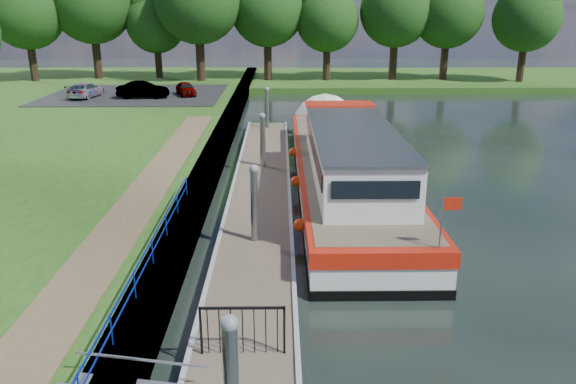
{
  "coord_description": "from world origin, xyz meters",
  "views": [
    {
      "loc": [
        0.84,
        -8.37,
        7.61
      ],
      "look_at": [
        1.09,
        10.44,
        1.4
      ],
      "focal_mm": 35.0,
      "sensor_mm": 36.0,
      "label": 1
    }
  ],
  "objects_px": {
    "car_c": "(86,90)",
    "car_b": "(143,90)",
    "barge": "(343,162)",
    "car_a": "(186,89)",
    "pontoon": "(260,201)"
  },
  "relations": [
    {
      "from": "car_c",
      "to": "car_a",
      "type": "bearing_deg",
      "value": -165.17
    },
    {
      "from": "barge",
      "to": "car_b",
      "type": "distance_m",
      "value": 24.36
    },
    {
      "from": "barge",
      "to": "car_a",
      "type": "distance_m",
      "value": 24.05
    },
    {
      "from": "pontoon",
      "to": "car_b",
      "type": "xyz_separation_m",
      "value": [
        -9.9,
        22.85,
        1.3
      ]
    },
    {
      "from": "pontoon",
      "to": "car_c",
      "type": "height_order",
      "value": "car_c"
    },
    {
      "from": "car_c",
      "to": "car_b",
      "type": "bearing_deg",
      "value": -177.53
    },
    {
      "from": "barge",
      "to": "car_c",
      "type": "bearing_deg",
      "value": 131.21
    },
    {
      "from": "barge",
      "to": "car_a",
      "type": "bearing_deg",
      "value": 115.56
    },
    {
      "from": "car_b",
      "to": "car_c",
      "type": "bearing_deg",
      "value": 84.17
    },
    {
      "from": "barge",
      "to": "car_c",
      "type": "relative_size",
      "value": 5.26
    },
    {
      "from": "car_c",
      "to": "barge",
      "type": "bearing_deg",
      "value": 138.24
    },
    {
      "from": "pontoon",
      "to": "car_c",
      "type": "relative_size",
      "value": 7.47
    },
    {
      "from": "car_a",
      "to": "car_b",
      "type": "xyz_separation_m",
      "value": [
        -3.12,
        -1.42,
        0.11
      ]
    },
    {
      "from": "pontoon",
      "to": "barge",
      "type": "xyz_separation_m",
      "value": [
        3.6,
        2.57,
        0.9
      ]
    },
    {
      "from": "pontoon",
      "to": "car_b",
      "type": "height_order",
      "value": "car_b"
    }
  ]
}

